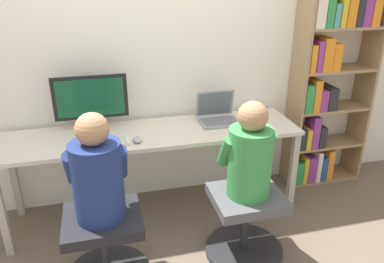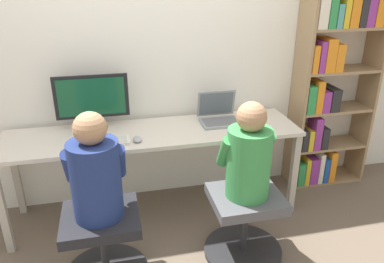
{
  "view_description": "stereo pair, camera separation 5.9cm",
  "coord_description": "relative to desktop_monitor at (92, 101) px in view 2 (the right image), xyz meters",
  "views": [
    {
      "loc": [
        -0.36,
        -2.33,
        1.86
      ],
      "look_at": [
        0.26,
        0.1,
        0.78
      ],
      "focal_mm": 35.0,
      "sensor_mm": 36.0,
      "label": 1
    },
    {
      "loc": [
        -0.3,
        -2.34,
        1.86
      ],
      "look_at": [
        0.26,
        0.1,
        0.78
      ],
      "focal_mm": 35.0,
      "sensor_mm": 36.0,
      "label": 2
    }
  ],
  "objects": [
    {
      "name": "ground_plane",
      "position": [
        0.43,
        -0.44,
        -0.96
      ],
      "size": [
        14.0,
        14.0,
        0.0
      ],
      "primitive_type": "plane",
      "color": "brown"
    },
    {
      "name": "wall_back",
      "position": [
        0.43,
        0.19,
        0.34
      ],
      "size": [
        10.0,
        0.05,
        2.6
      ],
      "color": "white",
      "rests_on": "ground_plane"
    },
    {
      "name": "desk",
      "position": [
        0.43,
        -0.16,
        -0.3
      ],
      "size": [
        2.26,
        0.57,
        0.73
      ],
      "color": "beige",
      "rests_on": "ground_plane"
    },
    {
      "name": "desktop_monitor",
      "position": [
        0.0,
        0.0,
        0.0
      ],
      "size": [
        0.55,
        0.2,
        0.43
      ],
      "color": "black",
      "rests_on": "desk"
    },
    {
      "name": "laptop",
      "position": [
        0.98,
        -0.08,
        -0.18
      ],
      "size": [
        0.32,
        0.27,
        0.24
      ],
      "color": "gray",
      "rests_on": "desk"
    },
    {
      "name": "keyboard",
      "position": [
        0.03,
        -0.3,
        -0.21
      ],
      "size": [
        0.43,
        0.14,
        0.03
      ],
      "color": "silver",
      "rests_on": "desk"
    },
    {
      "name": "computer_mouse_by_keyboard",
      "position": [
        0.3,
        -0.31,
        -0.21
      ],
      "size": [
        0.06,
        0.1,
        0.03
      ],
      "color": "#99999E",
      "rests_on": "desk"
    },
    {
      "name": "office_chair_left",
      "position": [
        0.01,
        -0.81,
        -0.7
      ],
      "size": [
        0.55,
        0.55,
        0.49
      ],
      "color": "#262628",
      "rests_on": "ground_plane"
    },
    {
      "name": "office_chair_right",
      "position": [
        0.97,
        -0.79,
        -0.7
      ],
      "size": [
        0.55,
        0.55,
        0.49
      ],
      "color": "#262628",
      "rests_on": "ground_plane"
    },
    {
      "name": "person_at_monitor",
      "position": [
        0.01,
        -0.8,
        -0.18
      ],
      "size": [
        0.36,
        0.32,
        0.67
      ],
      "color": "navy",
      "rests_on": "office_chair_left"
    },
    {
      "name": "person_at_laptop",
      "position": [
        0.97,
        -0.79,
        -0.18
      ],
      "size": [
        0.35,
        0.31,
        0.65
      ],
      "color": "#388C47",
      "rests_on": "office_chair_right"
    },
    {
      "name": "bookshelf",
      "position": [
        2.0,
        0.0,
        -0.03
      ],
      "size": [
        0.71,
        0.27,
        1.8
      ],
      "color": "#997A56",
      "rests_on": "ground_plane"
    }
  ]
}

